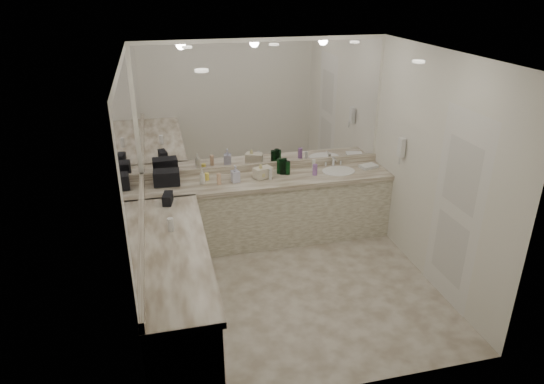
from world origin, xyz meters
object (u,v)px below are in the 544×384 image
object	(u,v)px
hand_towel	(369,166)
soap_bottle_c	(261,172)
soap_bottle_a	(202,177)
soap_bottle_b	(235,174)
black_toiletry_bag	(167,178)
sink	(338,172)
wall_phone	(401,147)
cream_cosmetic_case	(263,173)

from	to	relation	value
hand_towel	soap_bottle_c	bearing A→B (deg)	-178.61
hand_towel	soap_bottle_a	world-z (taller)	soap_bottle_a
soap_bottle_b	soap_bottle_c	distance (m)	0.33
soap_bottle_a	soap_bottle_c	bearing A→B (deg)	0.23
black_toiletry_bag	hand_towel	xyz separation A→B (m)	(2.68, -0.03, -0.07)
sink	soap_bottle_c	size ratio (longest dim) A/B	2.31
soap_bottle_a	soap_bottle_b	distance (m)	0.41
black_toiletry_bag	soap_bottle_b	size ratio (longest dim) A/B	1.46
wall_phone	hand_towel	size ratio (longest dim) A/B	1.05
soap_bottle_b	soap_bottle_a	bearing A→B (deg)	176.39
sink	cream_cosmetic_case	size ratio (longest dim) A/B	1.90
soap_bottle_b	soap_bottle_c	size ratio (longest dim) A/B	1.13
wall_phone	black_toiletry_bag	world-z (taller)	wall_phone
black_toiletry_bag	soap_bottle_a	bearing A→B (deg)	-9.77
black_toiletry_bag	soap_bottle_c	xyz separation A→B (m)	(1.17, -0.07, 0.00)
wall_phone	soap_bottle_c	bearing A→B (deg)	163.40
soap_bottle_a	hand_towel	bearing A→B (deg)	1.00
soap_bottle_b	soap_bottle_c	bearing A→B (deg)	4.98
sink	soap_bottle_b	xyz separation A→B (m)	(-1.39, -0.03, 0.11)
black_toiletry_bag	soap_bottle_a	xyz separation A→B (m)	(0.43, -0.07, 0.01)
cream_cosmetic_case	soap_bottle_a	size ratio (longest dim) A/B	1.21
soap_bottle_b	black_toiletry_bag	bearing A→B (deg)	173.22
black_toiletry_bag	soap_bottle_c	distance (m)	1.18
wall_phone	hand_towel	bearing A→B (deg)	106.82
sink	black_toiletry_bag	world-z (taller)	black_toiletry_bag
black_toiletry_bag	cream_cosmetic_case	distance (m)	1.21
wall_phone	hand_towel	xyz separation A→B (m)	(-0.16, 0.53, -0.43)
black_toiletry_bag	hand_towel	bearing A→B (deg)	-0.75
hand_towel	soap_bottle_a	bearing A→B (deg)	-179.00
sink	soap_bottle_a	bearing A→B (deg)	-179.80
black_toiletry_bag	hand_towel	world-z (taller)	black_toiletry_bag
soap_bottle_a	soap_bottle_c	xyz separation A→B (m)	(0.74, 0.00, -0.00)
soap_bottle_b	soap_bottle_c	xyz separation A→B (m)	(0.33, 0.03, -0.01)
sink	hand_towel	world-z (taller)	hand_towel
wall_phone	cream_cosmetic_case	size ratio (longest dim) A/B	1.04
hand_towel	wall_phone	bearing A→B (deg)	-73.18
hand_towel	soap_bottle_c	world-z (taller)	soap_bottle_c
black_toiletry_bag	soap_bottle_a	world-z (taller)	soap_bottle_a
wall_phone	hand_towel	distance (m)	0.70
soap_bottle_b	sink	bearing A→B (deg)	1.33
hand_towel	soap_bottle_b	xyz separation A→B (m)	(-1.84, -0.07, 0.09)
black_toiletry_bag	soap_bottle_b	bearing A→B (deg)	-6.78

